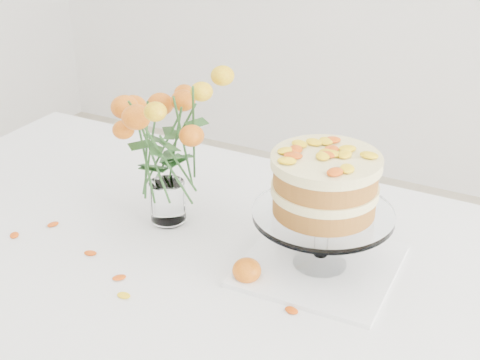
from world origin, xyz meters
name	(u,v)px	position (x,y,z in m)	size (l,w,h in m)	color
table	(172,279)	(0.00, 0.00, 0.67)	(1.43, 0.93, 0.76)	tan
napkin	(320,265)	(0.29, 0.07, 0.76)	(0.28, 0.28, 0.01)	white
cake_stand	(325,190)	(0.29, 0.07, 0.92)	(0.26, 0.26, 0.23)	white
rose_vase	(163,126)	(-0.05, 0.08, 0.98)	(0.27, 0.27, 0.37)	white
loose_rose_far	(247,271)	(0.19, -0.03, 0.78)	(0.10, 0.05, 0.05)	#BB4D09
stray_petal_a	(90,253)	(-0.12, -0.10, 0.76)	(0.03, 0.02, 0.00)	yellow
stray_petal_b	(119,278)	(-0.02, -0.14, 0.76)	(0.03, 0.02, 0.00)	yellow
stray_petal_c	(124,296)	(0.02, -0.18, 0.76)	(0.03, 0.02, 0.00)	yellow
stray_petal_d	(53,224)	(-0.26, -0.05, 0.76)	(0.03, 0.02, 0.00)	yellow
stray_petal_e	(14,235)	(-0.30, -0.12, 0.76)	(0.03, 0.02, 0.00)	yellow
stray_petal_f	(291,311)	(0.30, -0.08, 0.76)	(0.03, 0.02, 0.00)	yellow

